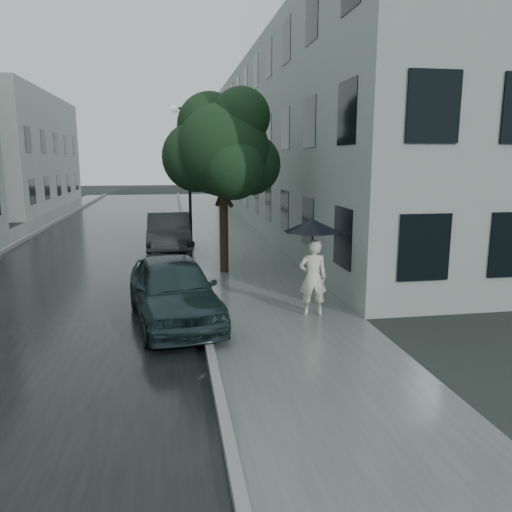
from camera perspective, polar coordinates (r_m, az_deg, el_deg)
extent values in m
plane|color=black|center=(9.55, 4.37, -10.65)|extent=(120.00, 120.00, 0.00)
cube|color=slate|center=(21.04, -2.81, 1.44)|extent=(3.50, 60.00, 0.01)
cube|color=slate|center=(20.90, -7.79, 1.48)|extent=(0.15, 60.00, 0.15)
cube|color=black|center=(21.10, -17.32, 0.97)|extent=(6.85, 60.00, 0.00)
cube|color=slate|center=(21.85, -26.46, 0.83)|extent=(0.15, 60.00, 0.15)
cube|color=gray|center=(29.14, 5.86, 12.95)|extent=(7.00, 36.00, 9.00)
cube|color=black|center=(28.43, -1.10, 13.06)|extent=(0.08, 32.40, 7.20)
cube|color=gray|center=(40.32, -26.81, 10.61)|extent=(7.00, 18.00, 8.00)
cube|color=black|center=(39.45, -21.89, 11.01)|extent=(0.08, 16.20, 6.40)
imported|color=silver|center=(11.36, 6.52, -2.47)|extent=(0.68, 0.48, 1.75)
cylinder|color=black|center=(11.23, 6.39, 0.45)|extent=(0.02, 0.02, 0.92)
cone|color=black|center=(11.14, 6.46, 3.50)|extent=(1.29, 1.29, 0.28)
cylinder|color=black|center=(11.12, 6.48, 4.31)|extent=(0.02, 0.02, 0.08)
cylinder|color=black|center=(11.34, 6.34, -1.99)|extent=(0.03, 0.03, 0.06)
cylinder|color=#332619|center=(15.62, -3.69, 3.05)|extent=(0.27, 0.27, 2.70)
sphere|color=#1B3C20|center=(15.47, -3.80, 12.01)|extent=(2.81, 2.81, 2.81)
sphere|color=#1B3C20|center=(15.90, -0.72, 10.43)|extent=(1.94, 1.94, 1.94)
sphere|color=#1B3C20|center=(15.85, -6.74, 11.17)|extent=(2.17, 2.17, 2.17)
sphere|color=#1B3C20|center=(14.74, -2.64, 9.93)|extent=(1.83, 1.83, 1.83)
sphere|color=#1B3C20|center=(16.12, -5.26, 14.65)|extent=(2.05, 2.05, 2.05)
sphere|color=#1B3C20|center=(15.37, -1.71, 15.65)|extent=(1.74, 1.74, 1.74)
cylinder|color=black|center=(20.33, -7.60, 8.71)|extent=(0.12, 0.12, 5.43)
cylinder|color=black|center=(20.60, -7.41, 1.42)|extent=(0.28, 0.28, 0.20)
cylinder|color=black|center=(20.31, -8.49, 16.36)|extent=(0.50, 0.25, 0.08)
sphere|color=silver|center=(20.20, -9.31, 16.22)|extent=(0.32, 0.32, 0.32)
imported|color=#1B2C2E|center=(11.05, -9.40, -3.76)|extent=(2.34, 4.44, 1.44)
imported|color=#232628|center=(19.34, -9.92, 2.65)|extent=(1.60, 4.51, 1.48)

